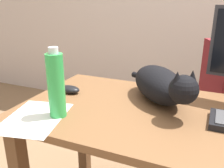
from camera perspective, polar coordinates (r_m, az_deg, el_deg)
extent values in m
cube|color=brown|center=(1.01, 18.37, -8.38)|extent=(1.44, 0.66, 0.03)
cube|color=brown|center=(1.59, -6.68, -11.25)|extent=(0.06, 0.06, 0.67)
cube|color=maroon|center=(1.53, 23.01, 1.39)|extent=(0.19, 0.35, 0.40)
ellipsoid|color=black|center=(1.12, 10.80, 0.02)|extent=(0.36, 0.40, 0.15)
sphere|color=black|center=(0.93, 16.37, -1.28)|extent=(0.11, 0.11, 0.11)
cone|color=black|center=(0.93, 18.28, 1.76)|extent=(0.04, 0.04, 0.04)
cone|color=black|center=(0.90, 14.99, 1.51)|extent=(0.04, 0.04, 0.04)
cylinder|color=black|center=(1.38, 7.75, 1.45)|extent=(0.18, 0.10, 0.03)
ellipsoid|color=black|center=(1.22, -9.93, -1.22)|extent=(0.11, 0.06, 0.04)
cube|color=white|center=(1.01, -17.52, -7.48)|extent=(0.27, 0.34, 0.00)
cylinder|color=green|center=(0.95, -12.92, -0.45)|extent=(0.07, 0.07, 0.25)
cylinder|color=silver|center=(0.92, -13.56, 7.65)|extent=(0.04, 0.04, 0.02)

